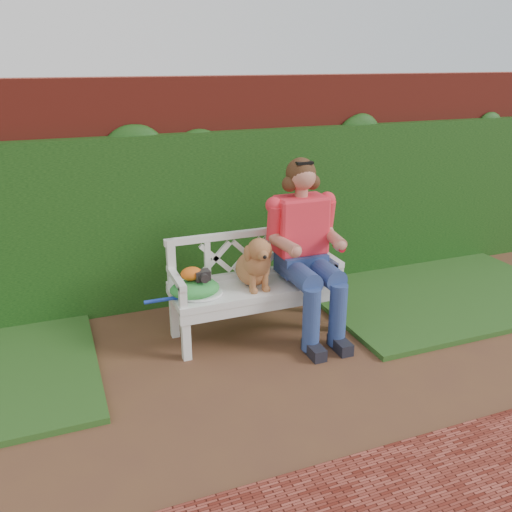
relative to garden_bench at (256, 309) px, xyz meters
name	(u,v)px	position (x,y,z in m)	size (l,w,h in m)	color
ground	(255,383)	(-0.30, -0.75, -0.24)	(60.00, 60.00, 0.00)	#543223
brick_wall	(187,191)	(-0.30, 1.15, 0.86)	(10.00, 0.30, 2.20)	maroon
ivy_hedge	(193,220)	(-0.30, 0.93, 0.61)	(10.00, 0.18, 1.70)	#2B5E1B
grass_right	(434,291)	(2.10, 0.15, -0.21)	(2.60, 2.00, 0.05)	black
garden_bench	(256,309)	(0.00, 0.00, 0.00)	(1.58, 0.60, 0.48)	white
seated_woman	(303,244)	(0.44, -0.02, 0.57)	(0.68, 0.91, 1.62)	red
dog	(254,260)	(-0.02, -0.01, 0.48)	(0.32, 0.43, 0.48)	brown
tennis_racket	(198,294)	(-0.55, -0.05, 0.26)	(0.70, 0.29, 0.03)	#E6EBCB
green_bag	(195,288)	(-0.56, -0.04, 0.31)	(0.42, 0.33, 0.14)	#298D26
camera_item	(202,275)	(-0.50, -0.05, 0.43)	(0.13, 0.09, 0.08)	black
baseball_glove	(191,274)	(-0.59, -0.03, 0.44)	(0.18, 0.13, 0.11)	#D75C15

